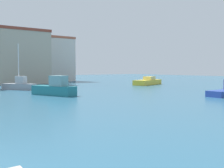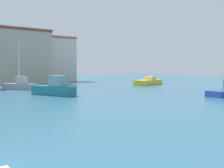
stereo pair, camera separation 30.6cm
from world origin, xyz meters
TOP-DOWN VIEW (x-y plane):
  - water at (15.00, 20.00)m, footprint 160.00×160.00m
  - sailboat_grey_center_channel at (11.87, 29.88)m, footprint 3.76×4.50m
  - motorboat_teal_far_right at (12.48, 20.06)m, footprint 3.28×5.32m
  - motorboat_yellow_far_left at (33.57, 27.59)m, footprint 7.30×4.42m
  - waterfront_apartments at (16.50, 44.82)m, footprint 9.95×8.13m
  - yacht_club at (26.33, 49.96)m, footprint 7.38×5.93m

SIDE VIEW (x-z plane):
  - water at x=15.00m, z-range 0.00..0.00m
  - motorboat_yellow_far_left at x=33.57m, z-range -0.21..1.24m
  - sailboat_grey_center_channel at x=11.87m, z-range -2.45..3.68m
  - motorboat_teal_far_right at x=12.48m, z-range -0.31..1.77m
  - yacht_club at x=26.33m, z-range 0.01..9.94m
  - waterfront_apartments at x=16.50m, z-range 0.01..10.08m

